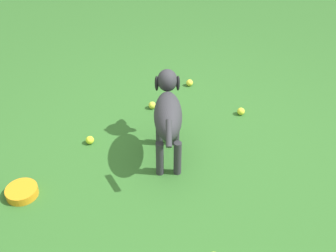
{
  "coord_description": "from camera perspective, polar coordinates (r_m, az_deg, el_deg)",
  "views": [
    {
      "loc": [
        -1.91,
        -1.43,
        2.06
      ],
      "look_at": [
        -0.08,
        0.06,
        0.3
      ],
      "focal_mm": 43.15,
      "sensor_mm": 36.0,
      "label": 1
    }
  ],
  "objects": [
    {
      "name": "ground",
      "position": [
        3.15,
        1.84,
        -4.21
      ],
      "size": [
        14.0,
        14.0,
        0.0
      ],
      "primitive_type": "plane",
      "color": "#2D6026"
    },
    {
      "name": "dog",
      "position": [
        2.93,
        -0.02,
        1.95
      ],
      "size": [
        0.7,
        0.6,
        0.59
      ],
      "rotation": [
        0.0,
        0.0,
        0.7
      ],
      "color": "#2D2D33",
      "rests_on": "ground"
    },
    {
      "name": "tennis_ball_0",
      "position": [
        3.31,
        -10.98,
        -1.96
      ],
      "size": [
        0.07,
        0.07,
        0.07
      ],
      "primitive_type": "sphere",
      "color": "#CADC2D",
      "rests_on": "ground"
    },
    {
      "name": "tennis_ball_1",
      "position": [
        3.65,
        -2.25,
        2.95
      ],
      "size": [
        0.07,
        0.07,
        0.07
      ],
      "primitive_type": "sphere",
      "color": "#C7D13A",
      "rests_on": "ground"
    },
    {
      "name": "tennis_ball_2",
      "position": [
        3.63,
        10.26,
        2.06
      ],
      "size": [
        0.07,
        0.07,
        0.07
      ],
      "primitive_type": "sphere",
      "color": "yellow",
      "rests_on": "ground"
    },
    {
      "name": "tennis_ball_4",
      "position": [
        3.99,
        3.06,
        6.12
      ],
      "size": [
        0.07,
        0.07,
        0.07
      ],
      "primitive_type": "sphere",
      "color": "yellow",
      "rests_on": "ground"
    },
    {
      "name": "water_bowl",
      "position": [
        3.0,
        -19.93,
        -8.73
      ],
      "size": [
        0.22,
        0.22,
        0.06
      ],
      "primitive_type": "cylinder",
      "color": "orange",
      "rests_on": "ground"
    }
  ]
}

